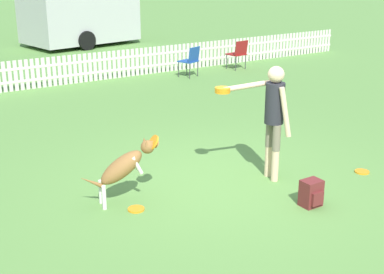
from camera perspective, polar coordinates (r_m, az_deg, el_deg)
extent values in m
plane|color=#5B8C42|center=(8.03, 3.23, -4.68)|extent=(240.00, 240.00, 0.00)
cylinder|color=beige|center=(8.03, 8.85, -3.03)|extent=(0.11, 0.11, 0.48)
cylinder|color=#7A705B|center=(7.88, 9.00, -0.08)|extent=(0.12, 0.12, 0.39)
cylinder|color=beige|center=(8.19, 8.14, -2.55)|extent=(0.11, 0.11, 0.48)
cylinder|color=#7A705B|center=(8.04, 8.28, 0.35)|extent=(0.12, 0.12, 0.39)
cylinder|color=#26262D|center=(7.82, 8.81, 3.59)|extent=(0.33, 0.33, 0.60)
sphere|color=beige|center=(7.72, 8.97, 6.60)|extent=(0.24, 0.24, 0.24)
cylinder|color=beige|center=(7.70, 9.91, 2.62)|extent=(0.20, 0.20, 0.73)
cylinder|color=beige|center=(7.77, 5.82, 5.41)|extent=(0.72, 0.29, 0.14)
cylinder|color=orange|center=(7.66, 3.27, 4.83)|extent=(0.22, 0.22, 0.02)
cylinder|color=orange|center=(7.65, 3.28, 5.02)|extent=(0.22, 0.22, 0.02)
cylinder|color=orange|center=(7.64, 3.28, 5.21)|extent=(0.22, 0.22, 0.02)
ellipsoid|color=olive|center=(7.18, -7.53, -3.24)|extent=(0.73, 0.41, 0.57)
ellipsoid|color=white|center=(7.20, -7.51, -3.61)|extent=(0.38, 0.22, 0.28)
sphere|color=olive|center=(7.19, -4.77, -1.06)|extent=(0.19, 0.19, 0.19)
cone|color=olive|center=(7.19, -4.19, -0.60)|extent=(0.18, 0.13, 0.16)
cylinder|color=orange|center=(7.19, -4.19, -0.60)|extent=(0.18, 0.25, 0.20)
cone|color=olive|center=(7.21, -5.13, -0.39)|extent=(0.06, 0.06, 0.08)
cone|color=olive|center=(7.10, -4.86, -0.66)|extent=(0.06, 0.06, 0.08)
cylinder|color=white|center=(7.35, -9.70, -5.78)|extent=(0.06, 0.06, 0.34)
cylinder|color=white|center=(7.17, -9.35, -6.39)|extent=(0.06, 0.06, 0.34)
cylinder|color=white|center=(7.29, -6.25, -2.56)|extent=(0.17, 0.08, 0.27)
cylinder|color=white|center=(7.13, -5.86, -3.04)|extent=(0.17, 0.08, 0.27)
cone|color=olive|center=(7.15, -10.72, -4.72)|extent=(0.32, 0.12, 0.22)
cylinder|color=orange|center=(8.72, 17.68, -3.55)|extent=(0.22, 0.22, 0.02)
cylinder|color=orange|center=(7.16, -5.98, -7.66)|extent=(0.22, 0.22, 0.02)
cube|color=maroon|center=(7.35, 12.58, -5.85)|extent=(0.27, 0.21, 0.37)
cube|color=maroon|center=(7.29, 13.25, -6.44)|extent=(0.19, 0.04, 0.18)
cube|color=silver|center=(14.33, -14.43, 6.19)|extent=(20.11, 0.04, 0.06)
cube|color=silver|center=(14.27, -14.53, 7.45)|extent=(20.11, 0.04, 0.06)
cube|color=silver|center=(13.96, -19.41, 6.05)|extent=(0.09, 0.02, 0.76)
cube|color=silver|center=(14.00, -18.85, 6.14)|extent=(0.09, 0.02, 0.76)
cube|color=silver|center=(14.03, -18.29, 6.22)|extent=(0.09, 0.02, 0.76)
cube|color=silver|center=(14.06, -17.74, 6.30)|extent=(0.09, 0.02, 0.76)
cube|color=silver|center=(14.10, -17.19, 6.39)|extent=(0.09, 0.02, 0.76)
cube|color=silver|center=(14.14, -16.64, 6.47)|extent=(0.09, 0.02, 0.76)
cube|color=silver|center=(14.18, -16.10, 6.55)|extent=(0.09, 0.02, 0.76)
cube|color=silver|center=(14.22, -15.55, 6.63)|extent=(0.09, 0.02, 0.76)
cube|color=silver|center=(14.26, -15.02, 6.71)|extent=(0.09, 0.02, 0.76)
cube|color=silver|center=(14.30, -14.48, 6.79)|extent=(0.09, 0.02, 0.76)
cube|color=silver|center=(14.34, -13.95, 6.87)|extent=(0.09, 0.02, 0.76)
cube|color=silver|center=(14.39, -13.42, 6.94)|extent=(0.09, 0.02, 0.76)
cube|color=silver|center=(14.43, -12.89, 7.02)|extent=(0.09, 0.02, 0.76)
cube|color=silver|center=(14.48, -12.37, 7.09)|extent=(0.09, 0.02, 0.76)
cube|color=silver|center=(14.53, -11.85, 7.17)|extent=(0.09, 0.02, 0.76)
cube|color=silver|center=(14.58, -11.33, 7.24)|extent=(0.09, 0.02, 0.76)
cube|color=silver|center=(14.63, -10.82, 7.31)|extent=(0.09, 0.02, 0.76)
cube|color=silver|center=(14.68, -10.31, 7.38)|extent=(0.09, 0.02, 0.76)
cube|color=silver|center=(14.73, -9.80, 7.45)|extent=(0.09, 0.02, 0.76)
cube|color=silver|center=(14.79, -9.30, 7.51)|extent=(0.09, 0.02, 0.76)
cube|color=silver|center=(14.84, -8.80, 7.58)|extent=(0.09, 0.02, 0.76)
cube|color=silver|center=(14.90, -8.30, 7.65)|extent=(0.09, 0.02, 0.76)
cube|color=silver|center=(14.96, -7.81, 7.71)|extent=(0.09, 0.02, 0.76)
cube|color=silver|center=(15.02, -7.32, 7.77)|extent=(0.09, 0.02, 0.76)
cube|color=silver|center=(15.08, -6.83, 7.84)|extent=(0.09, 0.02, 0.76)
cube|color=silver|center=(15.14, -6.35, 7.90)|extent=(0.09, 0.02, 0.76)
cube|color=silver|center=(15.20, -5.88, 7.96)|extent=(0.09, 0.02, 0.76)
cube|color=silver|center=(15.26, -5.40, 8.02)|extent=(0.09, 0.02, 0.76)
cube|color=silver|center=(15.33, -4.93, 8.08)|extent=(0.09, 0.02, 0.76)
cube|color=silver|center=(15.39, -4.47, 8.13)|extent=(0.09, 0.02, 0.76)
cube|color=silver|center=(15.46, -4.00, 8.19)|extent=(0.09, 0.02, 0.76)
cube|color=silver|center=(15.53, -3.54, 8.24)|extent=(0.09, 0.02, 0.76)
cube|color=silver|center=(15.59, -3.09, 8.30)|extent=(0.09, 0.02, 0.76)
cube|color=silver|center=(15.66, -2.64, 8.35)|extent=(0.09, 0.02, 0.76)
cube|color=silver|center=(15.73, -2.19, 8.40)|extent=(0.09, 0.02, 0.76)
cube|color=silver|center=(15.80, -1.75, 8.46)|extent=(0.09, 0.02, 0.76)
cube|color=silver|center=(15.88, -1.31, 8.51)|extent=(0.09, 0.02, 0.76)
cube|color=silver|center=(15.95, -0.88, 8.55)|extent=(0.09, 0.02, 0.76)
cube|color=silver|center=(16.02, -0.44, 8.60)|extent=(0.09, 0.02, 0.76)
cube|color=silver|center=(16.10, -0.02, 8.65)|extent=(0.09, 0.02, 0.76)
cube|color=silver|center=(16.17, 0.41, 8.70)|extent=(0.09, 0.02, 0.76)
cube|color=silver|center=(16.25, 0.83, 8.74)|extent=(0.09, 0.02, 0.76)
cube|color=silver|center=(16.33, 1.24, 8.79)|extent=(0.09, 0.02, 0.76)
cube|color=silver|center=(16.40, 1.66, 8.83)|extent=(0.09, 0.02, 0.76)
cube|color=silver|center=(16.48, 2.06, 8.87)|extent=(0.09, 0.02, 0.76)
cube|color=silver|center=(16.56, 2.47, 8.92)|extent=(0.09, 0.02, 0.76)
cube|color=silver|center=(16.64, 2.87, 8.96)|extent=(0.09, 0.02, 0.76)
cube|color=silver|center=(16.72, 3.27, 9.00)|extent=(0.09, 0.02, 0.76)
cube|color=silver|center=(16.81, 3.66, 9.04)|extent=(0.09, 0.02, 0.76)
cube|color=silver|center=(16.89, 4.05, 9.08)|extent=(0.09, 0.02, 0.76)
cube|color=silver|center=(16.97, 4.43, 9.12)|extent=(0.09, 0.02, 0.76)
cube|color=silver|center=(17.06, 4.82, 9.15)|extent=(0.09, 0.02, 0.76)
cube|color=silver|center=(17.14, 5.19, 9.19)|extent=(0.09, 0.02, 0.76)
cube|color=silver|center=(17.23, 5.57, 9.23)|extent=(0.09, 0.02, 0.76)
cube|color=silver|center=(17.31, 5.94, 9.26)|extent=(0.09, 0.02, 0.76)
cube|color=silver|center=(17.40, 6.31, 9.30)|extent=(0.09, 0.02, 0.76)
cube|color=silver|center=(17.49, 6.67, 9.33)|extent=(0.09, 0.02, 0.76)
cube|color=silver|center=(17.58, 7.03, 9.36)|extent=(0.09, 0.02, 0.76)
cube|color=silver|center=(17.67, 7.39, 9.39)|extent=(0.09, 0.02, 0.76)
cube|color=silver|center=(17.76, 7.74, 9.43)|extent=(0.09, 0.02, 0.76)
cube|color=silver|center=(17.85, 8.09, 9.46)|extent=(0.09, 0.02, 0.76)
cube|color=silver|center=(17.94, 8.44, 9.49)|extent=(0.09, 0.02, 0.76)
cube|color=silver|center=(18.03, 8.78, 9.52)|extent=(0.09, 0.02, 0.76)
cube|color=silver|center=(18.12, 9.12, 9.55)|extent=(0.09, 0.02, 0.76)
cube|color=silver|center=(18.22, 9.45, 9.57)|extent=(0.09, 0.02, 0.76)
cube|color=silver|center=(18.31, 9.79, 9.60)|extent=(0.09, 0.02, 0.76)
cube|color=silver|center=(18.40, 10.12, 9.63)|extent=(0.09, 0.02, 0.76)
cube|color=silver|center=(18.50, 10.44, 9.66)|extent=(0.09, 0.02, 0.76)
cube|color=silver|center=(18.59, 10.76, 9.68)|extent=(0.09, 0.02, 0.76)
cube|color=silver|center=(18.69, 11.08, 9.71)|extent=(0.09, 0.02, 0.76)
cube|color=silver|center=(18.79, 11.40, 9.73)|extent=(0.09, 0.02, 0.76)
cube|color=silver|center=(18.88, 11.71, 9.76)|extent=(0.09, 0.02, 0.76)
cube|color=silver|center=(18.98, 12.02, 9.78)|extent=(0.09, 0.02, 0.76)
cube|color=silver|center=(19.08, 12.33, 9.80)|extent=(0.09, 0.02, 0.76)
cube|color=silver|center=(19.18, 12.63, 9.83)|extent=(0.09, 0.02, 0.76)
cube|color=silver|center=(19.28, 12.93, 9.85)|extent=(0.09, 0.02, 0.76)
cube|color=silver|center=(19.38, 13.23, 9.87)|extent=(0.09, 0.02, 0.76)
cube|color=silver|center=(19.48, 13.52, 9.89)|extent=(0.09, 0.02, 0.76)
cube|color=silver|center=(19.58, 13.81, 9.91)|extent=(0.09, 0.02, 0.76)
cube|color=silver|center=(19.68, 14.10, 9.93)|extent=(0.09, 0.02, 0.76)
cube|color=silver|center=(19.78, 14.39, 9.95)|extent=(0.09, 0.02, 0.76)
cylinder|color=#333338|center=(15.26, -0.55, 7.47)|extent=(0.02, 0.02, 0.43)
cylinder|color=#333338|center=(14.96, -1.43, 7.24)|extent=(0.02, 0.02, 0.43)
cylinder|color=#333338|center=(15.04, 0.61, 7.30)|extent=(0.02, 0.02, 0.43)
cylinder|color=#333338|center=(14.74, -0.25, 7.07)|extent=(0.02, 0.02, 0.43)
cube|color=#1E4799|center=(14.96, -0.41, 8.09)|extent=(0.58, 0.58, 0.03)
cube|color=#1E4799|center=(14.81, 0.22, 8.79)|extent=(0.45, 0.24, 0.41)
cylinder|color=#333338|center=(16.39, 4.73, 8.20)|extent=(0.02, 0.02, 0.44)
cylinder|color=#333338|center=(16.12, 3.70, 8.05)|extent=(0.02, 0.02, 0.44)
cylinder|color=#333338|center=(16.11, 5.72, 7.99)|extent=(0.02, 0.02, 0.44)
cylinder|color=#333338|center=(15.84, 4.69, 7.83)|extent=(0.02, 0.02, 0.44)
cube|color=maroon|center=(16.08, 4.73, 8.79)|extent=(0.52, 0.52, 0.03)
cube|color=maroon|center=(15.89, 5.29, 9.43)|extent=(0.47, 0.14, 0.42)
cube|color=#B7B7B7|center=(20.92, -11.95, 13.14)|extent=(4.28, 2.99, 2.31)
cone|color=#3F3F42|center=(22.35, -6.51, 11.01)|extent=(0.82, 0.34, 0.20)
cylinder|color=black|center=(21.78, -14.52, 10.58)|extent=(0.70, 0.30, 0.68)
cylinder|color=black|center=(19.79, -11.19, 10.06)|extent=(0.70, 0.30, 0.68)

